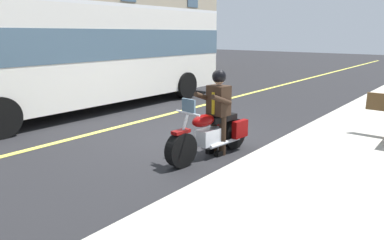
{
  "coord_description": "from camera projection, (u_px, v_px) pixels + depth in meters",
  "views": [
    {
      "loc": [
        6.01,
        5.2,
        2.42
      ],
      "look_at": [
        0.77,
        0.94,
        0.75
      ],
      "focal_mm": 32.78,
      "sensor_mm": 36.0,
      "label": 1
    }
  ],
  "objects": [
    {
      "name": "ground_plane",
      "position": [
        182.0,
        139.0,
        8.29
      ],
      "size": [
        80.0,
        80.0,
        0.0
      ],
      "primitive_type": "plane",
      "color": "black"
    },
    {
      "name": "lane_center_stripe",
      "position": [
        126.0,
        125.0,
        9.51
      ],
      "size": [
        60.0,
        0.16,
        0.01
      ],
      "primitive_type": "cube",
      "color": "#E5DB4C",
      "rests_on": "ground_plane"
    },
    {
      "name": "motorcycle_main",
      "position": [
        212.0,
        134.0,
        7.03
      ],
      "size": [
        2.22,
        0.72,
        1.26
      ],
      "color": "black",
      "rests_on": "ground_plane"
    },
    {
      "name": "rider_main",
      "position": [
        218.0,
        105.0,
        7.02
      ],
      "size": [
        0.66,
        0.59,
        1.74
      ],
      "color": "black",
      "rests_on": "ground_plane"
    },
    {
      "name": "bus_near",
      "position": [
        83.0,
        51.0,
        11.04
      ],
      "size": [
        11.05,
        2.7,
        3.3
      ],
      "color": "white",
      "rests_on": "ground_plane"
    }
  ]
}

